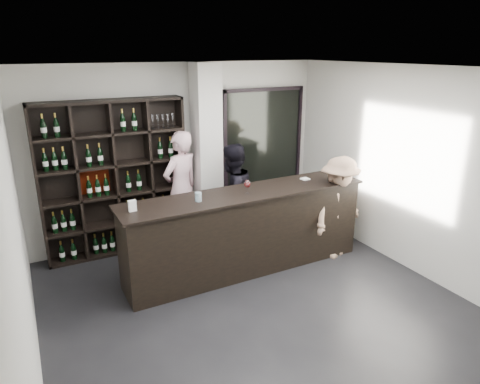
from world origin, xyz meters
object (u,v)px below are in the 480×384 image
tasting_counter (246,231)px  taster_pink (181,189)px  customer (338,208)px  wine_shelf (115,179)px  taster_black (232,197)px

tasting_counter → taster_pink: (-0.50, 1.30, 0.34)m
taster_pink → customer: bearing=118.4°
wine_shelf → tasting_counter: bearing=-44.3°
taster_pink → customer: 2.51m
tasting_counter → taster_black: bearing=78.4°
wine_shelf → customer: wine_shelf is taller
wine_shelf → customer: (2.95, -1.73, -0.40)m
taster_black → customer: taster_black is taller
taster_pink → taster_black: bearing=116.7°
tasting_counter → taster_pink: bearing=110.4°
wine_shelf → tasting_counter: 2.18m
wine_shelf → taster_black: size_ratio=1.40×
customer → taster_black: bearing=125.7°
taster_black → customer: size_ratio=1.08×
taster_pink → customer: (1.95, -1.57, -0.14)m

